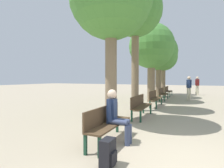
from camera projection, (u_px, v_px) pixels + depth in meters
name	position (u px, v px, depth m)	size (l,w,h in m)	color
ground_plane	(175.00, 164.00, 3.23)	(80.00, 80.00, 0.00)	tan
bench_row_0	(107.00, 121.00, 4.33)	(0.42, 1.78, 0.88)	#4C3823
bench_row_1	(140.00, 104.00, 7.10)	(0.42, 1.78, 0.88)	#4C3823
bench_row_2	(155.00, 97.00, 9.88)	(0.42, 1.78, 0.88)	#4C3823
bench_row_3	(163.00, 93.00, 12.66)	(0.42, 1.78, 0.88)	#4C3823
bench_row_4	(168.00, 90.00, 15.44)	(0.42, 1.78, 0.88)	#4C3823
tree_row_1	(135.00, 12.00, 8.31)	(2.56, 2.56, 6.13)	#7A664C
tree_row_2	(151.00, 47.00, 11.70)	(3.02, 3.02, 5.27)	#7A664C
tree_row_3	(159.00, 52.00, 14.22)	(3.02, 3.02, 5.26)	#7A664C
tree_row_4	(163.00, 58.00, 16.68)	(2.60, 2.60, 4.91)	#7A664C
person_seated	(116.00, 114.00, 4.29)	(0.61, 0.34, 1.31)	#384260
backpack	(108.00, 153.00, 3.12)	(0.24, 0.32, 0.50)	black
pedestrian_near	(197.00, 84.00, 16.50)	(0.36, 0.25, 1.76)	beige
pedestrian_mid	(189.00, 86.00, 12.69)	(0.35, 0.26, 1.74)	beige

